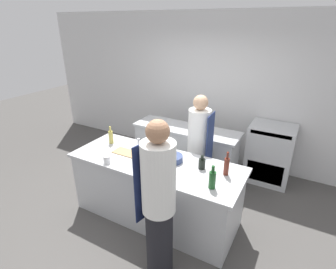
{
  "coord_description": "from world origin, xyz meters",
  "views": [
    {
      "loc": [
        1.63,
        -2.58,
        2.6
      ],
      "look_at": [
        0.0,
        0.35,
        1.15
      ],
      "focal_mm": 28.0,
      "sensor_mm": 36.0,
      "label": 1
    }
  ],
  "objects": [
    {
      "name": "wall_back",
      "position": [
        0.0,
        2.13,
        1.4
      ],
      "size": [
        8.0,
        0.06,
        2.8
      ],
      "color": "silver",
      "rests_on": "ground_plane"
    },
    {
      "name": "bottle_vinegar",
      "position": [
        0.61,
        0.12,
        0.97
      ],
      "size": [
        0.09,
        0.09,
        0.18
      ],
      "color": "black",
      "rests_on": "prep_counter"
    },
    {
      "name": "chef_at_stove",
      "position": [
        0.3,
        0.77,
        0.83
      ],
      "size": [
        0.35,
        0.33,
        1.66
      ],
      "rotation": [
        0.0,
        0.0,
        -1.53
      ],
      "color": "black",
      "rests_on": "ground_plane"
    },
    {
      "name": "ground_plane",
      "position": [
        0.0,
        0.0,
        0.0
      ],
      "size": [
        16.0,
        16.0,
        0.0
      ],
      "primitive_type": "plane",
      "color": "#4C4947"
    },
    {
      "name": "cup",
      "position": [
        -0.52,
        -0.35,
        0.95
      ],
      "size": [
        0.09,
        0.09,
        0.1
      ],
      "color": "white",
      "rests_on": "prep_counter"
    },
    {
      "name": "bottle_sauce",
      "position": [
        -0.17,
        0.36,
        1.0
      ],
      "size": [
        0.07,
        0.07,
        0.27
      ],
      "color": "#2D5175",
      "rests_on": "prep_counter"
    },
    {
      "name": "bottle_wine",
      "position": [
        0.87,
        -0.21,
        1.01
      ],
      "size": [
        0.08,
        0.08,
        0.28
      ],
      "color": "#19471E",
      "rests_on": "prep_counter"
    },
    {
      "name": "bottle_olive_oil",
      "position": [
        -0.2,
        -0.08,
        1.02
      ],
      "size": [
        0.08,
        0.08,
        0.31
      ],
      "color": "silver",
      "rests_on": "prep_counter"
    },
    {
      "name": "bottle_water",
      "position": [
        -0.88,
        0.15,
        1.0
      ],
      "size": [
        0.07,
        0.07,
        0.27
      ],
      "color": "#B2A84C",
      "rests_on": "prep_counter"
    },
    {
      "name": "prep_counter",
      "position": [
        0.0,
        0.0,
        0.45
      ],
      "size": [
        2.35,
        0.88,
        0.9
      ],
      "color": "#B7BABC",
      "rests_on": "ground_plane"
    },
    {
      "name": "bowl_prep_small",
      "position": [
        -0.06,
        0.22,
        0.94
      ],
      "size": [
        0.24,
        0.24,
        0.08
      ],
      "color": "white",
      "rests_on": "prep_counter"
    },
    {
      "name": "oven_range",
      "position": [
        1.21,
        1.77,
        0.51
      ],
      "size": [
        0.73,
        0.61,
        1.01
      ],
      "color": "#B7BABC",
      "rests_on": "ground_plane"
    },
    {
      "name": "cutting_board",
      "position": [
        -0.47,
        -0.0,
        0.9
      ],
      "size": [
        0.39,
        0.2,
        0.01
      ],
      "color": "tan",
      "rests_on": "prep_counter"
    },
    {
      "name": "bowl_mixing_large",
      "position": [
        0.2,
        0.11,
        0.94
      ],
      "size": [
        0.28,
        0.28,
        0.08
      ],
      "color": "navy",
      "rests_on": "prep_counter"
    },
    {
      "name": "bottle_cooking_oil",
      "position": [
        0.92,
        0.13,
        1.02
      ],
      "size": [
        0.06,
        0.06,
        0.3
      ],
      "color": "#5B2319",
      "rests_on": "prep_counter"
    },
    {
      "name": "chef_at_prep_near",
      "position": [
        0.51,
        -0.75,
        0.92
      ],
      "size": [
        0.38,
        0.37,
        1.81
      ],
      "rotation": [
        0.0,
        0.0,
        1.36
      ],
      "color": "black",
      "rests_on": "ground_plane"
    },
    {
      "name": "pass_counter",
      "position": [
        -0.14,
        1.26,
        0.45
      ],
      "size": [
        1.88,
        0.58,
        0.9
      ],
      "color": "#B7BABC",
      "rests_on": "ground_plane"
    }
  ]
}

